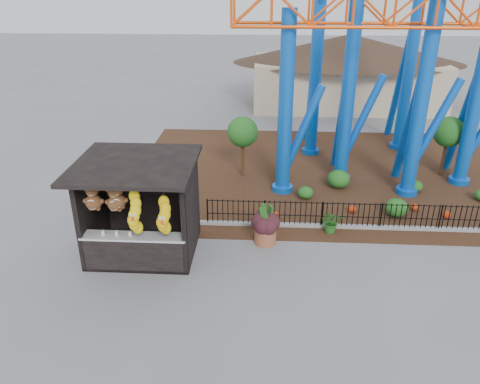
# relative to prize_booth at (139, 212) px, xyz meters

# --- Properties ---
(ground) EXTENTS (120.00, 120.00, 0.00)m
(ground) POSITION_rel_prize_booth_xyz_m (3.00, -0.90, -1.54)
(ground) COLOR slate
(ground) RESTS_ON ground
(mulch_bed) EXTENTS (18.00, 12.00, 0.02)m
(mulch_bed) POSITION_rel_prize_booth_xyz_m (7.00, 7.10, -1.53)
(mulch_bed) COLOR #331E11
(mulch_bed) RESTS_ON ground
(curb) EXTENTS (18.00, 0.18, 0.12)m
(curb) POSITION_rel_prize_booth_xyz_m (7.00, 2.10, -1.48)
(curb) COLOR gray
(curb) RESTS_ON ground
(prize_booth) EXTENTS (3.50, 3.40, 3.12)m
(prize_booth) POSITION_rel_prize_booth_xyz_m (0.00, 0.00, 0.00)
(prize_booth) COLOR black
(prize_booth) RESTS_ON ground
(picket_fence) EXTENTS (12.20, 0.06, 1.00)m
(picket_fence) POSITION_rel_prize_booth_xyz_m (7.90, 2.10, -1.04)
(picket_fence) COLOR black
(picket_fence) RESTS_ON ground
(roller_coaster) EXTENTS (11.00, 6.37, 10.82)m
(roller_coaster) POSITION_rel_prize_booth_xyz_m (8.12, 7.32, 4.91)
(roller_coaster) COLOR blue
(roller_coaster) RESTS_ON ground
(terracotta_planter) EXTENTS (0.83, 0.83, 0.64)m
(terracotta_planter) POSITION_rel_prize_booth_xyz_m (3.84, 0.97, -1.22)
(terracotta_planter) COLOR brown
(terracotta_planter) RESTS_ON ground
(planter_foliage) EXTENTS (0.70, 0.70, 0.64)m
(planter_foliage) POSITION_rel_prize_booth_xyz_m (3.84, 0.97, -0.58)
(planter_foliage) COLOR black
(planter_foliage) RESTS_ON terracotta_planter
(potted_plant) EXTENTS (0.72, 0.62, 0.78)m
(potted_plant) POSITION_rel_prize_booth_xyz_m (6.09, 1.80, -1.14)
(potted_plant) COLOR #255D1B
(potted_plant) RESTS_ON ground
(landscaping) EXTENTS (8.50, 3.50, 0.74)m
(landscaping) POSITION_rel_prize_booth_xyz_m (7.97, 4.52, -1.21)
(landscaping) COLOR #1E5519
(landscaping) RESTS_ON mulch_bed
(pavilion) EXTENTS (15.00, 15.00, 4.80)m
(pavilion) POSITION_rel_prize_booth_xyz_m (9.00, 19.10, 1.53)
(pavilion) COLOR #BFAD8C
(pavilion) RESTS_ON ground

